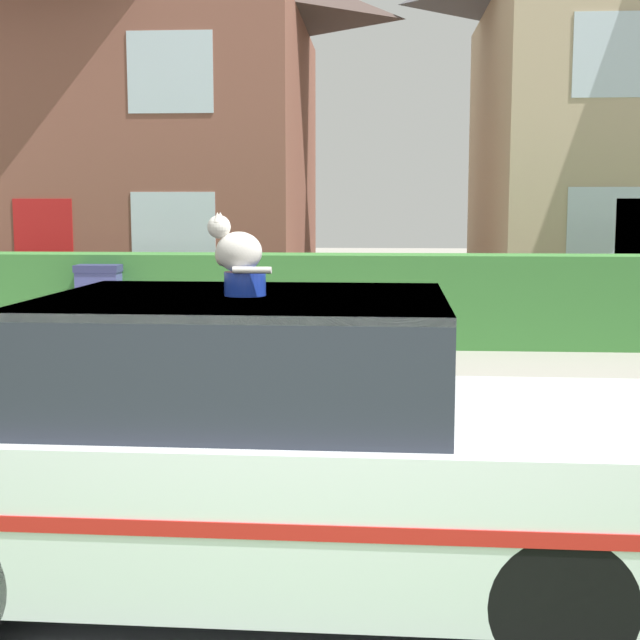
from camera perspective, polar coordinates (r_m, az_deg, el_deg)
name	(u,v)px	position (r m, az deg, el deg)	size (l,w,h in m)	color
road_strip	(336,464)	(6.97, 1.03, -9.18)	(28.00, 6.74, 0.01)	#4C4C51
garden_hedge	(340,300)	(12.69, 1.29, 1.29)	(13.16, 0.79, 1.30)	#3D7F38
police_car	(265,448)	(4.70, -3.53, -8.20)	(4.39, 1.93, 1.64)	black
cat	(235,248)	(4.53, -5.49, 4.62)	(0.34, 0.20, 0.30)	silver
house_left	(97,99)	(18.89, -14.05, 13.54)	(8.69, 7.09, 8.03)	brown
wheelie_bin	(102,306)	(12.84, -13.78, 0.89)	(0.63, 0.64, 1.18)	#474C8C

